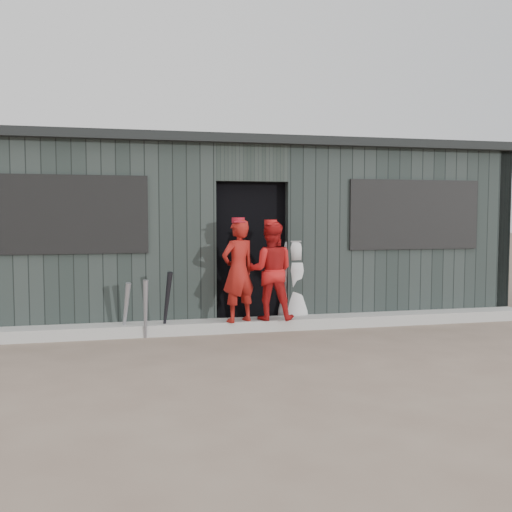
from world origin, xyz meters
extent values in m
plane|color=#6F5B4D|center=(0.00, 0.00, 0.00)|extent=(80.00, 80.00, 0.00)
cube|color=#A4A49F|center=(0.00, 1.82, 0.07)|extent=(8.00, 0.36, 0.15)
cone|color=#94949C|center=(-1.70, 1.74, 0.35)|extent=(0.16, 0.26, 0.71)
cone|color=gray|center=(-1.46, 1.60, 0.37)|extent=(0.08, 0.16, 0.75)
cone|color=black|center=(-1.19, 1.70, 0.42)|extent=(0.17, 0.26, 0.83)
imported|color=maroon|center=(-0.26, 1.68, 0.82)|extent=(0.58, 0.49, 1.34)
imported|color=red|center=(0.19, 1.75, 0.80)|extent=(0.74, 0.64, 1.31)
imported|color=silver|center=(0.61, 2.12, 0.60)|extent=(0.68, 0.55, 1.21)
cube|color=black|center=(0.00, 3.50, 1.20)|extent=(7.60, 2.70, 2.20)
cube|color=#2B3331|center=(-2.25, 2.10, 1.25)|extent=(3.50, 0.20, 2.50)
cube|color=#2B3331|center=(2.25, 2.10, 1.25)|extent=(3.50, 0.20, 2.50)
cube|color=#2C3531|center=(0.00, 2.10, 2.25)|extent=(1.00, 0.20, 0.50)
cube|color=#252C2A|center=(3.90, 3.50, 1.25)|extent=(0.20, 3.00, 2.50)
cube|color=#2C3431|center=(0.00, 4.90, 1.25)|extent=(8.00, 0.20, 2.50)
cube|color=black|center=(0.00, 3.50, 2.56)|extent=(8.30, 3.30, 0.12)
cube|color=black|center=(-2.40, 1.98, 1.55)|extent=(2.00, 0.04, 1.00)
cube|color=black|center=(2.40, 1.98, 1.55)|extent=(2.00, 0.04, 1.00)
cube|color=black|center=(-0.36, 2.70, 1.35)|extent=(0.22, 0.22, 0.99)
cube|color=black|center=(-0.05, 2.66, 1.30)|extent=(0.19, 0.16, 0.76)
camera|label=1|loc=(-1.67, -5.56, 1.53)|focal=40.00mm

